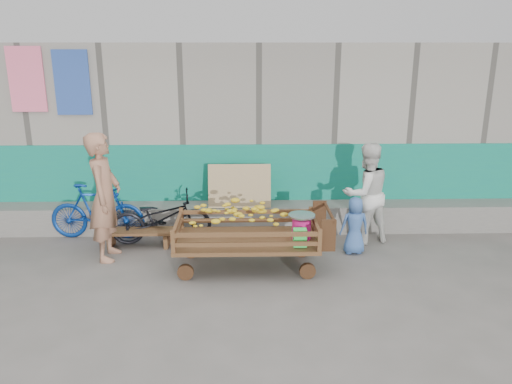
{
  "coord_description": "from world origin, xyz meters",
  "views": [
    {
      "loc": [
        0.38,
        -5.45,
        2.97
      ],
      "look_at": [
        0.54,
        1.2,
        1.0
      ],
      "focal_mm": 35.0,
      "sensor_mm": 36.0,
      "label": 1
    }
  ],
  "objects_px": {
    "vendor_man": "(105,197)",
    "child": "(355,226)",
    "banana_cart": "(244,226)",
    "bicycle_blue": "(97,211)",
    "bench": "(139,234)",
    "bicycle_dark": "(161,218)",
    "woman": "(366,193)"
  },
  "relations": [
    {
      "from": "child",
      "to": "bicycle_blue",
      "type": "distance_m",
      "value": 3.99
    },
    {
      "from": "vendor_man",
      "to": "bicycle_blue",
      "type": "relative_size",
      "value": 1.23
    },
    {
      "from": "bench",
      "to": "vendor_man",
      "type": "distance_m",
      "value": 0.9
    },
    {
      "from": "child",
      "to": "bicycle_dark",
      "type": "bearing_deg",
      "value": -14.18
    },
    {
      "from": "bicycle_dark",
      "to": "vendor_man",
      "type": "bearing_deg",
      "value": 122.19
    },
    {
      "from": "bench",
      "to": "woman",
      "type": "height_order",
      "value": "woman"
    },
    {
      "from": "child",
      "to": "bicycle_blue",
      "type": "height_order",
      "value": "bicycle_blue"
    },
    {
      "from": "banana_cart",
      "to": "bicycle_blue",
      "type": "bearing_deg",
      "value": 153.31
    },
    {
      "from": "vendor_man",
      "to": "bench",
      "type": "bearing_deg",
      "value": -40.4
    },
    {
      "from": "vendor_man",
      "to": "bicycle_dark",
      "type": "bearing_deg",
      "value": -49.93
    },
    {
      "from": "woman",
      "to": "bicycle_blue",
      "type": "bearing_deg",
      "value": -21.35
    },
    {
      "from": "vendor_man",
      "to": "banana_cart",
      "type": "bearing_deg",
      "value": -101.45
    },
    {
      "from": "banana_cart",
      "to": "bench",
      "type": "bearing_deg",
      "value": 153.36
    },
    {
      "from": "bench",
      "to": "bicycle_blue",
      "type": "distance_m",
      "value": 0.83
    },
    {
      "from": "bicycle_dark",
      "to": "woman",
      "type": "bearing_deg",
      "value": -98.42
    },
    {
      "from": "bicycle_dark",
      "to": "bicycle_blue",
      "type": "height_order",
      "value": "bicycle_blue"
    },
    {
      "from": "banana_cart",
      "to": "vendor_man",
      "type": "distance_m",
      "value": 2.01
    },
    {
      "from": "banana_cart",
      "to": "child",
      "type": "xyz_separation_m",
      "value": [
        1.62,
        0.48,
        -0.18
      ]
    },
    {
      "from": "banana_cart",
      "to": "bicycle_blue",
      "type": "relative_size",
      "value": 1.41
    },
    {
      "from": "vendor_man",
      "to": "woman",
      "type": "bearing_deg",
      "value": -82.04
    },
    {
      "from": "banana_cart",
      "to": "vendor_man",
      "type": "relative_size",
      "value": 1.15
    },
    {
      "from": "bicycle_blue",
      "to": "woman",
      "type": "bearing_deg",
      "value": -90.38
    },
    {
      "from": "vendor_man",
      "to": "child",
      "type": "height_order",
      "value": "vendor_man"
    },
    {
      "from": "bench",
      "to": "child",
      "type": "relative_size",
      "value": 1.24
    },
    {
      "from": "banana_cart",
      "to": "bicycle_blue",
      "type": "height_order",
      "value": "banana_cart"
    },
    {
      "from": "bench",
      "to": "child",
      "type": "bearing_deg",
      "value": -5.7
    },
    {
      "from": "banana_cart",
      "to": "woman",
      "type": "xyz_separation_m",
      "value": [
        1.87,
        0.92,
        0.18
      ]
    },
    {
      "from": "banana_cart",
      "to": "bicycle_dark",
      "type": "relative_size",
      "value": 1.37
    },
    {
      "from": "banana_cart",
      "to": "bicycle_blue",
      "type": "distance_m",
      "value": 2.59
    },
    {
      "from": "bicycle_blue",
      "to": "vendor_man",
      "type": "bearing_deg",
      "value": -151.61
    },
    {
      "from": "banana_cart",
      "to": "bench",
      "type": "height_order",
      "value": "banana_cart"
    },
    {
      "from": "vendor_man",
      "to": "bicycle_dark",
      "type": "relative_size",
      "value": 1.19
    }
  ]
}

